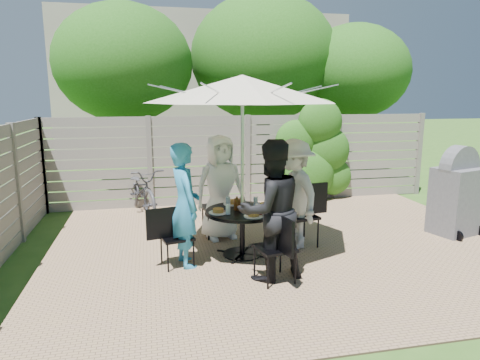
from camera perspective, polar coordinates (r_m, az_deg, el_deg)
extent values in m
plane|color=#31591B|center=(6.36, 7.14, -9.58)|extent=(60.00, 60.00, 0.00)
cube|color=#937255|center=(6.80, 5.76, -8.05)|extent=(7.00, 6.00, 0.02)
cube|color=gray|center=(8.93, 1.01, 2.74)|extent=(8.00, 0.10, 1.85)
ellipsoid|color=#245714|center=(9.20, 9.76, 2.68)|extent=(1.20, 0.70, 1.80)
cube|color=#A8988C|center=(17.71, -5.65, 12.07)|extent=(10.00, 6.00, 5.00)
ellipsoid|color=#1F4F12|center=(10.64, -15.23, 14.79)|extent=(3.20, 3.20, 2.72)
ellipsoid|color=#1F4F12|center=(11.53, 3.20, 15.90)|extent=(3.80, 3.80, 3.23)
ellipsoid|color=#1F4F12|center=(11.63, 14.96, 13.78)|extent=(2.80, 2.80, 2.38)
cylinder|color=black|center=(5.99, 0.30, -4.17)|extent=(1.22, 1.22, 0.03)
cylinder|color=black|center=(6.08, 0.30, -7.16)|extent=(0.07, 0.07, 0.66)
cylinder|color=black|center=(6.19, 0.29, -9.89)|extent=(0.55, 0.55, 0.04)
cylinder|color=silver|center=(5.87, 0.31, 0.86)|extent=(0.05, 0.05, 2.39)
cone|color=beige|center=(5.77, 0.32, 12.07)|extent=(3.09, 3.09, 0.36)
cube|color=black|center=(6.88, -3.00, -3.69)|extent=(0.51, 0.51, 0.04)
cube|color=black|center=(7.04, -3.50, -1.22)|extent=(0.08, 0.47, 0.48)
imported|color=white|center=(6.69, -2.65, -1.02)|extent=(0.90, 0.69, 1.66)
cube|color=black|center=(5.75, -8.42, -7.58)|extent=(0.47, 0.47, 0.03)
cube|color=black|center=(5.64, -10.44, -5.72)|extent=(0.40, 0.11, 0.41)
imported|color=teal|center=(5.66, -7.37, -3.39)|extent=(0.52, 0.68, 1.66)
cube|color=black|center=(5.25, 4.67, -9.05)|extent=(0.50, 0.50, 0.03)
cube|color=black|center=(5.00, 5.86, -7.32)|extent=(0.11, 0.42, 0.43)
imported|color=black|center=(5.22, 4.11, -4.11)|extent=(0.97, 0.83, 1.75)
cube|color=black|center=(6.48, 7.99, -4.81)|extent=(0.53, 0.53, 0.04)
cube|color=black|center=(6.53, 9.81, -2.45)|extent=(0.46, 0.11, 0.47)
imported|color=#B4B2AF|center=(6.33, 7.16, -1.93)|extent=(0.82, 1.16, 1.63)
cylinder|color=white|center=(6.30, -1.06, -3.19)|extent=(0.26, 0.26, 0.01)
cylinder|color=#AC7932|center=(6.29, -1.06, -2.90)|extent=(0.15, 0.15, 0.05)
cylinder|color=white|center=(5.85, -2.92, -4.35)|extent=(0.26, 0.26, 0.01)
cylinder|color=#AC7932|center=(5.84, -2.92, -4.05)|extent=(0.15, 0.15, 0.05)
cylinder|color=white|center=(5.67, 1.82, -4.85)|extent=(0.26, 0.26, 0.01)
cylinder|color=#AC7932|center=(5.66, 1.82, -4.54)|extent=(0.15, 0.15, 0.05)
cylinder|color=white|center=(6.14, 3.37, -3.60)|extent=(0.26, 0.26, 0.01)
cylinder|color=#AC7932|center=(6.13, 3.37, -3.31)|extent=(0.15, 0.15, 0.05)
cylinder|color=white|center=(5.80, 3.16, -4.49)|extent=(0.24, 0.24, 0.01)
cylinder|color=#AC7932|center=(5.79, 3.16, -4.19)|extent=(0.14, 0.14, 0.05)
cylinder|color=silver|center=(6.16, -1.59, -2.93)|extent=(0.07, 0.07, 0.14)
cylinder|color=silver|center=(5.77, -1.61, -3.90)|extent=(0.07, 0.07, 0.14)
cylinder|color=silver|center=(5.78, 2.32, -3.88)|extent=(0.07, 0.07, 0.14)
cylinder|color=silver|center=(6.17, 2.09, -2.91)|extent=(0.07, 0.07, 0.14)
cylinder|color=#59280C|center=(5.98, -0.42, -3.25)|extent=(0.09, 0.09, 0.16)
cylinder|color=#C6B293|center=(6.20, 0.30, -2.91)|extent=(0.08, 0.08, 0.12)
imported|color=#333338|center=(8.40, -13.03, -1.36)|extent=(1.09, 1.84, 0.91)
cube|color=#5E5D63|center=(7.79, 26.84, -2.57)|extent=(0.84, 0.73, 1.10)
cylinder|color=#5E5D63|center=(7.69, 27.21, 1.42)|extent=(0.76, 0.42, 0.73)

